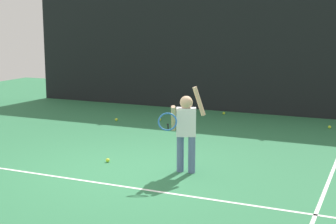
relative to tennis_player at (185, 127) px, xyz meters
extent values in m
plane|color=#2D7247|center=(-0.97, -0.34, -0.73)|extent=(20.00, 20.00, 0.00)
cube|color=white|center=(-0.97, -0.99, -0.72)|extent=(9.00, 0.05, 0.00)
cube|color=white|center=(2.11, 0.66, -0.72)|extent=(0.05, 9.00, 0.00)
cube|color=black|center=(-0.97, 5.43, 0.76)|extent=(11.47, 0.08, 2.97)
cylinder|color=slate|center=(-6.56, 5.49, 0.83)|extent=(0.09, 0.09, 3.12)
cylinder|color=slate|center=(-2.84, 5.49, 0.83)|extent=(0.09, 0.09, 3.12)
cylinder|color=slate|center=(0.89, 5.49, 0.83)|extent=(0.09, 0.09, 3.12)
cylinder|color=slate|center=(-0.09, 0.02, -0.44)|extent=(0.11, 0.11, 0.58)
cylinder|color=slate|center=(0.10, 0.02, -0.44)|extent=(0.11, 0.11, 0.58)
cube|color=white|center=(0.00, 0.02, 0.07)|extent=(0.34, 0.27, 0.44)
sphere|color=tan|center=(0.00, 0.02, 0.38)|extent=(0.20, 0.20, 0.20)
cylinder|color=tan|center=(0.18, 0.11, 0.39)|extent=(0.22, 0.14, 0.46)
cylinder|color=tan|center=(-0.16, -0.11, 0.14)|extent=(0.17, 0.29, 0.43)
cylinder|color=black|center=(-0.18, -0.24, 0.03)|extent=(0.11, 0.23, 0.15)
torus|color=#2666B2|center=(-0.10, -0.45, 0.16)|extent=(0.32, 0.25, 0.26)
sphere|color=#CCE033|center=(-3.00, 3.14, -0.69)|extent=(0.07, 0.07, 0.07)
sphere|color=#CCE033|center=(1.71, 4.28, -0.69)|extent=(0.07, 0.07, 0.07)
sphere|color=#CCE033|center=(-0.92, 4.95, -0.69)|extent=(0.07, 0.07, 0.07)
sphere|color=#CCE033|center=(-1.40, 0.01, -0.69)|extent=(0.07, 0.07, 0.07)
sphere|color=#CCE033|center=(-2.06, 3.55, -0.69)|extent=(0.07, 0.07, 0.07)
camera|label=1|loc=(2.80, -7.05, 1.62)|focal=53.93mm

